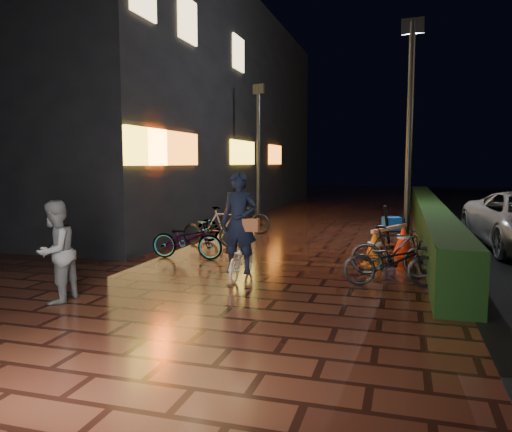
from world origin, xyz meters
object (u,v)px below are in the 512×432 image
(cyclist, at_px, (240,239))
(cart_assembly, at_px, (391,225))
(bystander_person, at_px, (55,252))
(traffic_barrier, at_px, (390,243))

(cyclist, distance_m, cart_assembly, 5.28)
(cyclist, xyz_separation_m, cart_assembly, (2.68, 4.54, -0.18))
(bystander_person, relative_size, traffic_barrier, 0.87)
(cyclist, bearing_deg, traffic_barrier, 45.18)
(cart_assembly, bearing_deg, bystander_person, -125.72)
(bystander_person, distance_m, traffic_barrier, 7.13)
(traffic_barrier, bearing_deg, cyclist, -134.82)
(cart_assembly, bearing_deg, cyclist, -120.52)
(bystander_person, height_order, cart_assembly, bystander_person)
(cart_assembly, bearing_deg, traffic_barrier, -89.64)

